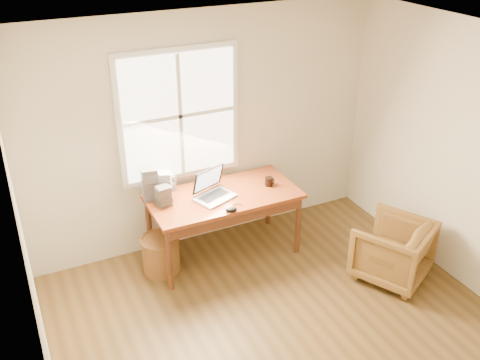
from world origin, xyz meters
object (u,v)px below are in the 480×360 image
object	(u,v)px
armchair	(392,250)
laptop	(215,184)
cd_stack_a	(164,185)
coffee_mug	(269,182)
wicker_stool	(161,255)
desk	(223,196)

from	to	relation	value
armchair	laptop	xyz separation A→B (m)	(-1.51, 1.08, 0.60)
laptop	cd_stack_a	bearing A→B (deg)	129.72
armchair	laptop	bearing A→B (deg)	-63.58
coffee_mug	wicker_stool	bearing A→B (deg)	-176.51
coffee_mug	laptop	bearing A→B (deg)	-173.80
armchair	cd_stack_a	bearing A→B (deg)	-62.19
armchair	cd_stack_a	xyz separation A→B (m)	(-1.98, 1.34, 0.57)
coffee_mug	cd_stack_a	world-z (taller)	cd_stack_a
armchair	wicker_stool	bearing A→B (deg)	-56.00
armchair	coffee_mug	xyz separation A→B (m)	(-0.87, 1.09, 0.48)
armchair	coffee_mug	distance (m)	1.48
desk	coffee_mug	distance (m)	0.54
laptop	cd_stack_a	world-z (taller)	laptop
desk	coffee_mug	xyz separation A→B (m)	(0.53, -0.04, 0.07)
wicker_stool	coffee_mug	bearing A→B (deg)	-1.66
wicker_stool	laptop	world-z (taller)	laptop
wicker_stool	laptop	xyz separation A→B (m)	(0.62, -0.05, 0.72)
desk	coffee_mug	bearing A→B (deg)	-3.93
armchair	coffee_mug	world-z (taller)	coffee_mug
cd_stack_a	armchair	bearing A→B (deg)	-34.11
wicker_stool	cd_stack_a	distance (m)	0.75
desk	wicker_stool	bearing A→B (deg)	-180.00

